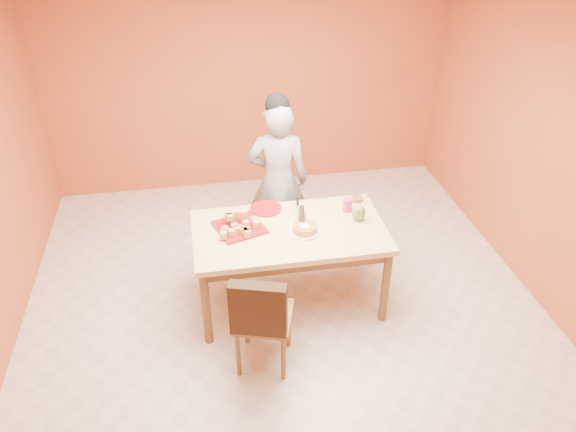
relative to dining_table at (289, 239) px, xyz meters
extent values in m
plane|color=beige|center=(-0.06, -0.23, -0.67)|extent=(5.00, 5.00, 0.00)
plane|color=#C4532D|center=(-0.06, 2.27, 0.68)|extent=(4.50, 0.00, 4.50)
plane|color=#C4532D|center=(2.19, -0.23, 0.68)|extent=(0.00, 5.00, 5.00)
cube|color=#F5D980|center=(0.00, 0.00, 0.07)|extent=(1.60, 0.90, 0.05)
cube|color=brown|center=(0.00, 0.00, -0.01)|extent=(1.48, 0.78, 0.10)
cylinder|color=brown|center=(-0.74, -0.39, -0.31)|extent=(0.07, 0.07, 0.71)
cylinder|color=brown|center=(-0.74, 0.39, -0.31)|extent=(0.07, 0.07, 0.71)
cylinder|color=brown|center=(0.74, -0.39, -0.31)|extent=(0.07, 0.07, 0.71)
cylinder|color=brown|center=(0.74, 0.39, -0.31)|extent=(0.07, 0.07, 0.71)
imported|color=gray|center=(0.04, 0.79, 0.12)|extent=(0.63, 0.47, 1.57)
cube|color=maroon|center=(-0.40, 0.09, 0.11)|extent=(0.46, 0.46, 0.02)
cylinder|color=maroon|center=(-0.15, 0.35, 0.10)|extent=(0.30, 0.30, 0.02)
cylinder|color=silver|center=(0.12, -0.06, 0.10)|extent=(0.27, 0.27, 0.01)
cylinder|color=#C26932|center=(0.12, -0.06, 0.13)|extent=(0.27, 0.27, 0.05)
cube|color=silver|center=(0.13, 0.12, 0.16)|extent=(0.09, 0.26, 0.01)
ellipsoid|color=olive|center=(0.60, 0.04, 0.17)|extent=(0.12, 0.10, 0.15)
cylinder|color=#BE1C7A|center=(0.55, 0.20, 0.15)|extent=(0.10, 0.10, 0.11)
cylinder|color=#391A0F|center=(0.68, 0.35, 0.11)|extent=(0.14, 0.14, 0.03)
camera|label=1|loc=(-0.70, -3.80, 2.69)|focal=35.00mm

